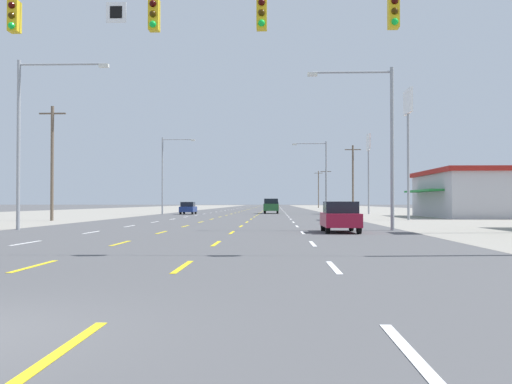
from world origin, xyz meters
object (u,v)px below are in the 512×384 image
Objects in this scene: hatchback_far_left_near at (188,208)px; pole_sign_right_row_1 at (408,118)px; streetlight_right_row_0 at (382,134)px; streetlight_right_row_1 at (322,172)px; hatchback_inner_right_midfar at (274,206)px; streetlight_left_row_0 at (29,129)px; hatchback_far_right_nearest at (340,217)px; pole_sign_right_row_2 at (369,153)px; streetlight_left_row_1 at (166,170)px; suv_inner_right_mid at (271,206)px.

pole_sign_right_row_1 reaches higher than hatchback_far_left_near.
pole_sign_right_row_1 is at bearing 72.97° from streetlight_right_row_0.
streetlight_right_row_1 is (0.07, 39.94, 0.10)m from streetlight_right_row_0.
hatchback_inner_right_midfar is 42.27m from streetlight_right_row_1.
pole_sign_right_row_1 is at bearing 36.26° from streetlight_left_row_0.
hatchback_far_right_nearest is 42.34m from streetlight_right_row_1.
streetlight_right_row_1 reaches higher than hatchback_far_left_near.
pole_sign_right_row_2 reaches higher than streetlight_left_row_0.
pole_sign_right_row_2 is 43.23m from streetlight_right_row_0.
hatchback_far_right_nearest is at bearing -100.93° from pole_sign_right_row_2.
pole_sign_right_row_2 reaches higher than streetlight_left_row_1.
pole_sign_right_row_2 is at bearing 5.13° from hatchback_far_left_near.
streetlight_right_row_1 reaches higher than suv_inner_right_mid.
hatchback_inner_right_midfar is at bearing 94.16° from streetlight_right_row_0.
pole_sign_right_row_1 reaches higher than hatchback_far_right_nearest.
hatchback_far_right_nearest is 0.43× the size of streetlight_right_row_1.
pole_sign_right_row_1 is at bearing -41.22° from streetlight_left_row_1.
hatchback_far_left_near is at bearing -174.87° from pole_sign_right_row_2.
streetlight_left_row_1 reaches higher than hatchback_far_left_near.
hatchback_inner_right_midfar is at bearing 89.41° from suv_inner_right_mid.
pole_sign_right_row_1 is 1.27× the size of streetlight_right_row_0.
suv_inner_right_mid is 46.54m from streetlight_right_row_0.
suv_inner_right_mid is 15.05m from streetlight_left_row_1.
streetlight_right_row_0 is 44.38m from streetlight_left_row_1.
suv_inner_right_mid reaches higher than hatchback_far_right_nearest.
pole_sign_right_row_1 is 1.16× the size of streetlight_left_row_1.
pole_sign_right_row_2 is at bearing 88.57° from pole_sign_right_row_1.
streetlight_left_row_0 reaches higher than hatchback_far_left_near.
streetlight_left_row_1 reaches higher than suv_inner_right_mid.
hatchback_far_right_nearest and hatchback_inner_right_midfar have the same top height.
pole_sign_right_row_2 reaches higher than hatchback_far_left_near.
streetlight_left_row_0 is at bearing -120.69° from pole_sign_right_row_2.
pole_sign_right_row_2 is (22.82, 2.05, 7.06)m from hatchback_far_left_near.
hatchback_inner_right_midfar is 41.29m from pole_sign_right_row_2.
pole_sign_right_row_1 is 30.83m from streetlight_left_row_0.
streetlight_left_row_0 is (-2.52, -40.66, 4.74)m from hatchback_far_left_near.
streetlight_left_row_1 reaches higher than hatchback_far_right_nearest.
pole_sign_right_row_2 is 25.76m from streetlight_left_row_1.
streetlight_left_row_0 is (-13.25, -81.55, 4.74)m from hatchback_inner_right_midfar.
pole_sign_right_row_1 reaches higher than suv_inner_right_mid.
streetlight_right_row_1 is (19.41, 0.00, -0.28)m from streetlight_left_row_1.
streetlight_left_row_0 reaches higher than suv_inner_right_mid.
streetlight_right_row_0 is (-5.56, -18.14, -3.49)m from pole_sign_right_row_1.
streetlight_left_row_0 is at bearing -93.55° from hatchback_far_left_near.
hatchback_far_left_near is 0.35× the size of pole_sign_right_row_1.
hatchback_far_right_nearest is 5.46m from streetlight_right_row_0.
pole_sign_right_row_2 reaches higher than hatchback_inner_right_midfar.
hatchback_far_right_nearest is 46.15m from pole_sign_right_row_2.
streetlight_right_row_0 is 39.94m from streetlight_right_row_1.
streetlight_right_row_0 reaches higher than hatchback_far_right_nearest.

